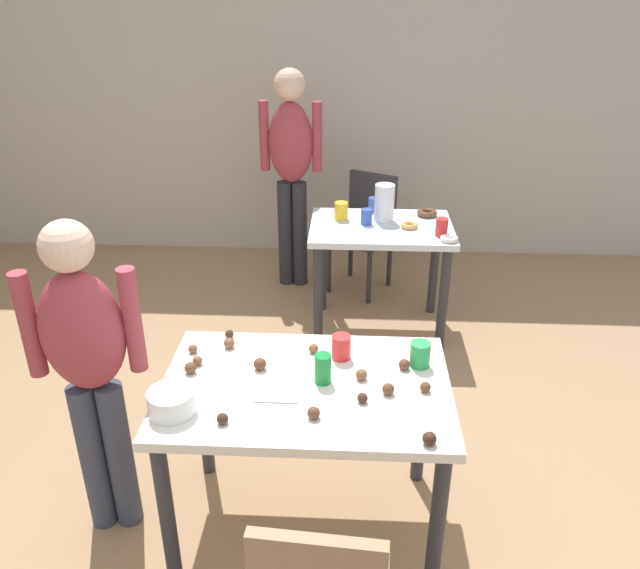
{
  "coord_description": "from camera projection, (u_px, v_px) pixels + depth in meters",
  "views": [
    {
      "loc": [
        0.25,
        -2.0,
        2.19
      ],
      "look_at": [
        0.12,
        0.61,
        0.9
      ],
      "focal_mm": 35.49,
      "sensor_mm": 36.0,
      "label": 1
    }
  ],
  "objects": [
    {
      "name": "wall_back",
      "position": [
        322.0,
        97.0,
        5.06
      ],
      "size": [
        6.4,
        0.1,
        2.6
      ],
      "primitive_type": "cube",
      "color": "#BCB2A3",
      "rests_on": "ground_plane"
    },
    {
      "name": "ground_plane",
      "position": [
        286.0,
        529.0,
        2.77
      ],
      "size": [
        6.4,
        6.4,
        0.0
      ],
      "primitive_type": "plane",
      "color": "#9E7A56"
    },
    {
      "name": "donut_far_1",
      "position": [
        409.0,
        226.0,
        3.98
      ],
      "size": [
        0.11,
        0.11,
        0.03
      ],
      "primitive_type": "torus",
      "color": "gold",
      "rests_on": "dining_table_far"
    },
    {
      "name": "cake_ball_0",
      "position": [
        429.0,
        439.0,
        2.14
      ],
      "size": [
        0.05,
        0.05,
        0.05
      ],
      "primitive_type": "sphere",
      "color": "#3D2319",
      "rests_on": "dining_table_near"
    },
    {
      "name": "cake_ball_9",
      "position": [
        193.0,
        349.0,
        2.66
      ],
      "size": [
        0.04,
        0.04,
        0.04
      ],
      "primitive_type": "sphere",
      "color": "brown",
      "rests_on": "dining_table_near"
    },
    {
      "name": "person_girl_near",
      "position": [
        88.0,
        360.0,
        2.45
      ],
      "size": [
        0.46,
        0.24,
        1.42
      ],
      "color": "#383D4C",
      "rests_on": "ground_plane"
    },
    {
      "name": "cake_ball_13",
      "position": [
        361.0,
        375.0,
        2.48
      ],
      "size": [
        0.05,
        0.05,
        0.05
      ],
      "primitive_type": "sphere",
      "color": "brown",
      "rests_on": "dining_table_near"
    },
    {
      "name": "pitcher_far",
      "position": [
        384.0,
        203.0,
        4.05
      ],
      "size": [
        0.13,
        0.13,
        0.24
      ],
      "primitive_type": "cylinder",
      "color": "white",
      "rests_on": "dining_table_far"
    },
    {
      "name": "dining_table_far",
      "position": [
        381.0,
        245.0,
        4.08
      ],
      "size": [
        0.9,
        0.64,
        0.75
      ],
      "color": "silver",
      "rests_on": "ground_plane"
    },
    {
      "name": "cake_ball_5",
      "position": [
        388.0,
        389.0,
        2.4
      ],
      "size": [
        0.05,
        0.05,
        0.05
      ],
      "primitive_type": "sphere",
      "color": "brown",
      "rests_on": "dining_table_near"
    },
    {
      "name": "cake_ball_6",
      "position": [
        229.0,
        343.0,
        2.69
      ],
      "size": [
        0.05,
        0.05,
        0.05
      ],
      "primitive_type": "sphere",
      "color": "brown",
      "rests_on": "dining_table_near"
    },
    {
      "name": "cake_ball_2",
      "position": [
        425.0,
        387.0,
        2.41
      ],
      "size": [
        0.04,
        0.04,
        0.04
      ],
      "primitive_type": "sphere",
      "color": "brown",
      "rests_on": "dining_table_near"
    },
    {
      "name": "cake_ball_1",
      "position": [
        363.0,
        398.0,
        2.35
      ],
      "size": [
        0.04,
        0.04,
        0.04
      ],
      "primitive_type": "sphere",
      "color": "#3D2319",
      "rests_on": "dining_table_near"
    },
    {
      "name": "soda_can",
      "position": [
        323.0,
        369.0,
        2.45
      ],
      "size": [
        0.07,
        0.07,
        0.12
      ],
      "primitive_type": "cylinder",
      "color": "#198438",
      "rests_on": "dining_table_near"
    },
    {
      "name": "dining_table_near",
      "position": [
        306.0,
        406.0,
        2.51
      ],
      "size": [
        1.13,
        0.76,
        0.75
      ],
      "color": "silver",
      "rests_on": "ground_plane"
    },
    {
      "name": "cup_near_1",
      "position": [
        341.0,
        347.0,
        2.61
      ],
      "size": [
        0.08,
        0.08,
        0.1
      ],
      "primitive_type": "cylinder",
      "color": "red",
      "rests_on": "dining_table_near"
    },
    {
      "name": "cake_ball_14",
      "position": [
        404.0,
        365.0,
        2.55
      ],
      "size": [
        0.05,
        0.05,
        0.05
      ],
      "primitive_type": "sphere",
      "color": "brown",
      "rests_on": "dining_table_near"
    },
    {
      "name": "cup_far_0",
      "position": [
        442.0,
        227.0,
        3.84
      ],
      "size": [
        0.07,
        0.07,
        0.11
      ],
      "primitive_type": "cylinder",
      "color": "red",
      "rests_on": "dining_table_far"
    },
    {
      "name": "cake_ball_12",
      "position": [
        314.0,
        413.0,
        2.27
      ],
      "size": [
        0.05,
        0.05,
        0.05
      ],
      "primitive_type": "sphere",
      "color": "brown",
      "rests_on": "dining_table_near"
    },
    {
      "name": "cup_far_1",
      "position": [
        366.0,
        217.0,
        4.02
      ],
      "size": [
        0.07,
        0.07,
        0.1
      ],
      "primitive_type": "cylinder",
      "color": "#3351B2",
      "rests_on": "dining_table_far"
    },
    {
      "name": "cup_far_3",
      "position": [
        341.0,
        211.0,
        4.1
      ],
      "size": [
        0.09,
        0.09,
        0.11
      ],
      "primitive_type": "cylinder",
      "color": "yellow",
      "rests_on": "dining_table_far"
    },
    {
      "name": "fork_near",
      "position": [
        276.0,
        401.0,
        2.36
      ],
      "size": [
        0.17,
        0.02,
        0.01
      ],
      "primitive_type": "cube",
      "color": "silver",
      "rests_on": "dining_table_near"
    },
    {
      "name": "cake_ball_7",
      "position": [
        197.0,
        361.0,
        2.58
      ],
      "size": [
        0.04,
        0.04,
        0.04
      ],
      "primitive_type": "sphere",
      "color": "brown",
      "rests_on": "dining_table_near"
    },
    {
      "name": "cake_ball_10",
      "position": [
        260.0,
        364.0,
        2.55
      ],
      "size": [
        0.05,
        0.05,
        0.05
      ],
      "primitive_type": "sphere",
      "color": "brown",
      "rests_on": "dining_table_near"
    },
    {
      "name": "cup_near_0",
      "position": [
        420.0,
        354.0,
        2.56
      ],
      "size": [
        0.08,
        0.08,
        0.11
      ],
      "primitive_type": "cylinder",
      "color": "green",
      "rests_on": "dining_table_near"
    },
    {
      "name": "cup_far_2",
      "position": [
        374.0,
        205.0,
        4.24
      ],
      "size": [
        0.07,
        0.07,
        0.09
      ],
      "primitive_type": "cylinder",
      "color": "#3351B2",
      "rests_on": "dining_table_far"
    },
    {
      "name": "cake_ball_4",
      "position": [
        229.0,
        334.0,
        2.77
      ],
      "size": [
        0.04,
        0.04,
        0.04
      ],
      "primitive_type": "sphere",
      "color": "#3D2319",
      "rests_on": "dining_table_near"
    },
    {
      "name": "cake_ball_11",
      "position": [
        190.0,
        368.0,
        2.52
      ],
      "size": [
        0.05,
        0.05,
        0.05
      ],
      "primitive_type": "sphere",
      "color": "brown",
      "rests_on": "dining_table_near"
    },
    {
      "name": "person_adult_far",
      "position": [
        291.0,
        160.0,
        4.56
      ],
      "size": [
        0.45,
        0.22,
        1.62
      ],
      "color": "#28282D",
      "rests_on": "ground_plane"
    },
    {
      "name": "mixing_bowl",
      "position": [
        172.0,
        402.0,
        2.29
      ],
      "size": [
        0.17,
        0.17,
        0.09
      ],
      "primitive_type": "cylinder",
      "color": "white",
      "rests_on": "dining_table_near"
    },
    {
      "name": "cake_ball_8",
      "position": [
        222.0,
        419.0,
        2.24
      ],
      "size": [
        0.04,
        0.04,
        0.04
      ],
      "primitive_type": "sphere",
      "color": "#3D2319",
      "rests_on": "dining_table_near"
    },
    {
      "name": "cake_ball_3",
      "position": [
        314.0,
        348.0,
        2.66
      ],
      "size": [
        0.04,
        0.04,
        0.04
      ],
      "primitive_type": "sphere",
      "color": "brown",
      "rests_on": "dining_table_near"
    },
    {
      "name": "donut_far_2",
      "position": [
        427.0,
        213.0,
        4.17
      ],
      "size": [
        0.13,
        0.13,
        0.04
      ],
      "primitive_type": "torus",
      "color": "brown",
      "rests_on": "dining_table_far"
    },
    {
      "name": "donut_far_0",
      "position": [
        449.0,
        239.0,
        3.78
      ],
      "size": [
        0.11,
        0.11,
        0.03
      ],
      "primitive_type": "torus",
      "color": "white",
      "rests_on": "dining_table_far"
    },
    {
      "name": "chair_far_table",
      "position": [
        365.0,
        225.0,
        4.73
      ],
      "size": [
        0.54,
        0.54,
        0.87
      ],
      "color": "#2D2D33",
      "rests_on": "ground_plane"
    }
  ]
}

